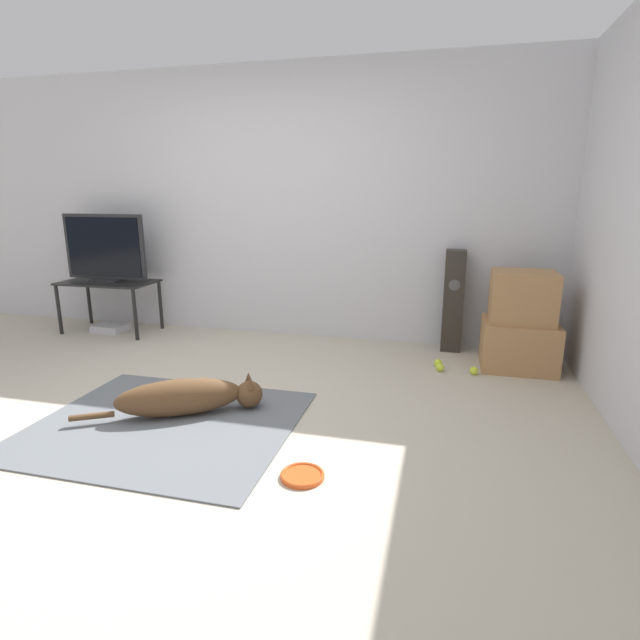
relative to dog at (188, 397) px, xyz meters
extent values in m
plane|color=#BCB29E|center=(0.01, -0.08, -0.13)|extent=(12.00, 12.00, 0.00)
cube|color=silver|center=(0.01, 2.02, 1.15)|extent=(8.00, 0.06, 2.55)
cube|color=slate|center=(-0.08, -0.16, -0.12)|extent=(1.58, 1.37, 0.01)
ellipsoid|color=brown|center=(-0.05, -0.03, 0.00)|extent=(0.79, 0.57, 0.24)
sphere|color=brown|center=(0.34, 0.19, -0.02)|extent=(0.18, 0.18, 0.18)
cone|color=brown|center=(0.32, 0.24, 0.07)|extent=(0.06, 0.06, 0.08)
cone|color=brown|center=(0.37, 0.15, 0.07)|extent=(0.06, 0.06, 0.08)
cylinder|color=brown|center=(-0.50, -0.29, -0.06)|extent=(0.24, 0.16, 0.04)
cylinder|color=#DB511E|center=(0.91, -0.52, -0.12)|extent=(0.22, 0.22, 0.02)
torus|color=#DB511E|center=(0.91, -0.52, -0.11)|extent=(0.22, 0.22, 0.02)
cube|color=#A87A4C|center=(2.16, 1.49, 0.07)|extent=(0.58, 0.49, 0.39)
cube|color=#A87A4C|center=(2.16, 1.49, 0.46)|extent=(0.48, 0.41, 0.41)
cube|color=#2D2823|center=(1.63, 1.85, 0.33)|extent=(0.18, 0.18, 0.91)
cylinder|color=#4C4C51|center=(1.63, 1.76, 0.49)|extent=(0.10, 0.00, 0.10)
cube|color=black|center=(-1.76, 1.63, 0.39)|extent=(0.93, 0.50, 0.02)
cylinder|color=black|center=(-2.20, 1.41, 0.13)|extent=(0.04, 0.04, 0.50)
cylinder|color=black|center=(-1.33, 1.41, 0.13)|extent=(0.04, 0.04, 0.50)
cylinder|color=black|center=(-2.20, 1.86, 0.13)|extent=(0.04, 0.04, 0.50)
cylinder|color=black|center=(-1.33, 1.86, 0.13)|extent=(0.04, 0.04, 0.50)
cube|color=#232326|center=(-1.76, 1.63, 0.41)|extent=(0.31, 0.20, 0.02)
cube|color=#232326|center=(-1.76, 1.64, 0.74)|extent=(0.88, 0.04, 0.64)
cube|color=black|center=(-1.76, 1.62, 0.74)|extent=(0.81, 0.01, 0.58)
sphere|color=#C6E033|center=(1.55, 1.23, -0.09)|extent=(0.07, 0.07, 0.07)
sphere|color=#C6E033|center=(1.81, 1.22, -0.09)|extent=(0.07, 0.07, 0.07)
sphere|color=#C6E033|center=(1.54, 1.34, -0.09)|extent=(0.07, 0.07, 0.07)
cube|color=#B7B7BC|center=(-1.79, 1.63, -0.09)|extent=(0.31, 0.27, 0.07)
camera|label=1|loc=(1.55, -2.67, 1.27)|focal=28.00mm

